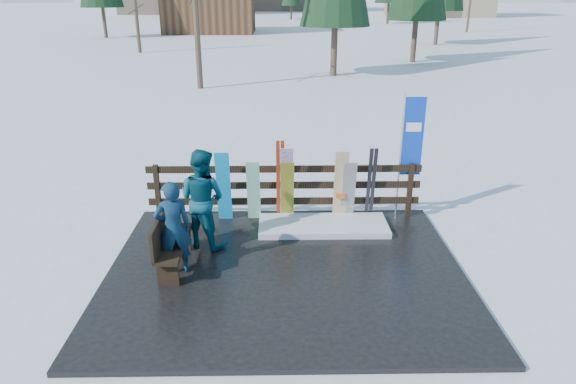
{
  "coord_description": "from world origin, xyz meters",
  "views": [
    {
      "loc": [
        -0.09,
        -7.64,
        4.49
      ],
      "look_at": [
        0.06,
        1.0,
        1.1
      ],
      "focal_mm": 32.0,
      "sensor_mm": 36.0,
      "label": 1
    }
  ],
  "objects_px": {
    "person_back": "(202,198)",
    "person_front": "(173,228)",
    "snowboard_0": "(224,187)",
    "snowboard_5": "(341,186)",
    "bench": "(169,240)",
    "snowboard_1": "(254,191)",
    "snowboard_3": "(287,184)",
    "snowboard_2": "(287,191)",
    "rental_flag": "(410,141)",
    "snowboard_4": "(348,191)"
  },
  "relations": [
    {
      "from": "snowboard_0",
      "to": "snowboard_3",
      "type": "distance_m",
      "value": 1.27
    },
    {
      "from": "bench",
      "to": "snowboard_4",
      "type": "xyz_separation_m",
      "value": [
        3.25,
        1.86,
        0.13
      ]
    },
    {
      "from": "snowboard_2",
      "to": "snowboard_0",
      "type": "bearing_deg",
      "value": -180.0
    },
    {
      "from": "snowboard_1",
      "to": "snowboard_3",
      "type": "xyz_separation_m",
      "value": [
        0.67,
        0.0,
        0.14
      ]
    },
    {
      "from": "snowboard_0",
      "to": "person_back",
      "type": "height_order",
      "value": "person_back"
    },
    {
      "from": "bench",
      "to": "person_back",
      "type": "distance_m",
      "value": 1.04
    },
    {
      "from": "snowboard_0",
      "to": "snowboard_5",
      "type": "height_order",
      "value": "snowboard_5"
    },
    {
      "from": "snowboard_5",
      "to": "snowboard_1",
      "type": "bearing_deg",
      "value": 180.0
    },
    {
      "from": "snowboard_1",
      "to": "snowboard_2",
      "type": "relative_size",
      "value": 1.01
    },
    {
      "from": "bench",
      "to": "snowboard_5",
      "type": "xyz_separation_m",
      "value": [
        3.09,
        1.86,
        0.24
      ]
    },
    {
      "from": "snowboard_1",
      "to": "person_back",
      "type": "bearing_deg",
      "value": -130.29
    },
    {
      "from": "bench",
      "to": "snowboard_3",
      "type": "relative_size",
      "value": 0.92
    },
    {
      "from": "snowboard_1",
      "to": "snowboard_2",
      "type": "distance_m",
      "value": 0.68
    },
    {
      "from": "snowboard_2",
      "to": "person_front",
      "type": "height_order",
      "value": "person_front"
    },
    {
      "from": "snowboard_2",
      "to": "snowboard_3",
      "type": "bearing_deg",
      "value": -180.0
    },
    {
      "from": "snowboard_5",
      "to": "rental_flag",
      "type": "height_order",
      "value": "rental_flag"
    },
    {
      "from": "snowboard_2",
      "to": "snowboard_3",
      "type": "distance_m",
      "value": 0.15
    },
    {
      "from": "snowboard_2",
      "to": "person_front",
      "type": "xyz_separation_m",
      "value": [
        -1.9,
        -2.03,
        0.15
      ]
    },
    {
      "from": "person_back",
      "to": "snowboard_5",
      "type": "bearing_deg",
      "value": -130.47
    },
    {
      "from": "snowboard_2",
      "to": "snowboard_1",
      "type": "bearing_deg",
      "value": -180.0
    },
    {
      "from": "snowboard_0",
      "to": "person_front",
      "type": "height_order",
      "value": "person_front"
    },
    {
      "from": "bench",
      "to": "snowboard_2",
      "type": "height_order",
      "value": "snowboard_2"
    },
    {
      "from": "snowboard_2",
      "to": "person_front",
      "type": "distance_m",
      "value": 2.78
    },
    {
      "from": "snowboard_3",
      "to": "snowboard_4",
      "type": "bearing_deg",
      "value": 0.0
    },
    {
      "from": "person_back",
      "to": "person_front",
      "type": "bearing_deg",
      "value": 99.08
    },
    {
      "from": "snowboard_5",
      "to": "rental_flag",
      "type": "relative_size",
      "value": 0.59
    },
    {
      "from": "snowboard_1",
      "to": "snowboard_0",
      "type": "bearing_deg",
      "value": 180.0
    },
    {
      "from": "snowboard_0",
      "to": "rental_flag",
      "type": "distance_m",
      "value": 3.85
    },
    {
      "from": "snowboard_4",
      "to": "rental_flag",
      "type": "height_order",
      "value": "rental_flag"
    },
    {
      "from": "bench",
      "to": "snowboard_2",
      "type": "relative_size",
      "value": 1.12
    },
    {
      "from": "snowboard_1",
      "to": "person_front",
      "type": "distance_m",
      "value": 2.37
    },
    {
      "from": "snowboard_1",
      "to": "rental_flag",
      "type": "relative_size",
      "value": 0.52
    },
    {
      "from": "bench",
      "to": "snowboard_5",
      "type": "height_order",
      "value": "snowboard_5"
    },
    {
      "from": "snowboard_1",
      "to": "person_front",
      "type": "height_order",
      "value": "person_front"
    },
    {
      "from": "snowboard_0",
      "to": "person_front",
      "type": "xyz_separation_m",
      "value": [
        -0.62,
        -2.03,
        0.06
      ]
    },
    {
      "from": "snowboard_0",
      "to": "snowboard_5",
      "type": "distance_m",
      "value": 2.35
    },
    {
      "from": "snowboard_1",
      "to": "snowboard_3",
      "type": "height_order",
      "value": "snowboard_3"
    },
    {
      "from": "snowboard_5",
      "to": "person_front",
      "type": "xyz_separation_m",
      "value": [
        -2.97,
        -2.03,
        0.05
      ]
    },
    {
      "from": "snowboard_0",
      "to": "snowboard_4",
      "type": "bearing_deg",
      "value": 0.0
    },
    {
      "from": "snowboard_4",
      "to": "snowboard_1",
      "type": "bearing_deg",
      "value": -180.0
    },
    {
      "from": "snowboard_4",
      "to": "rental_flag",
      "type": "relative_size",
      "value": 0.51
    },
    {
      "from": "person_front",
      "to": "snowboard_1",
      "type": "bearing_deg",
      "value": -139.84
    },
    {
      "from": "person_back",
      "to": "snowboard_0",
      "type": "bearing_deg",
      "value": -76.81
    },
    {
      "from": "bench",
      "to": "person_front",
      "type": "distance_m",
      "value": 0.36
    },
    {
      "from": "snowboard_1",
      "to": "rental_flag",
      "type": "xyz_separation_m",
      "value": [
        3.14,
        0.27,
        0.94
      ]
    },
    {
      "from": "person_front",
      "to": "person_back",
      "type": "xyz_separation_m",
      "value": [
        0.34,
        1.0,
        0.11
      ]
    },
    {
      "from": "snowboard_2",
      "to": "snowboard_3",
      "type": "relative_size",
      "value": 0.82
    },
    {
      "from": "snowboard_1",
      "to": "person_front",
      "type": "xyz_separation_m",
      "value": [
        -1.22,
        -2.03,
        0.15
      ]
    },
    {
      "from": "person_back",
      "to": "snowboard_4",
      "type": "bearing_deg",
      "value": -131.62
    },
    {
      "from": "snowboard_0",
      "to": "snowboard_2",
      "type": "bearing_deg",
      "value": 0.0
    }
  ]
}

